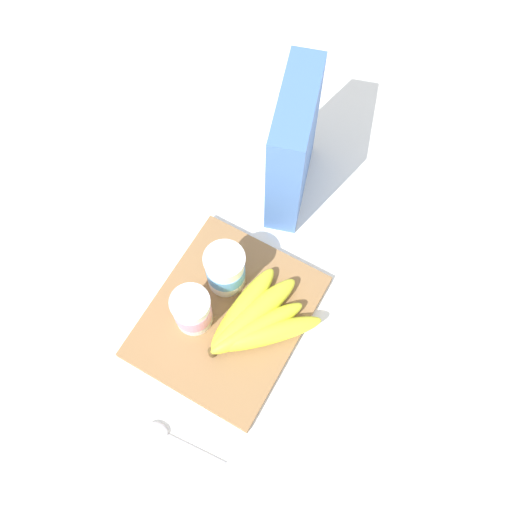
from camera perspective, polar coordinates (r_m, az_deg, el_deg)
The scene contains 7 objects.
ground_plane at distance 0.98m, azimuth -2.89°, elevation -6.21°, with size 2.40×2.40×0.00m, color white.
cutting_board at distance 0.97m, azimuth -2.91°, elevation -6.07°, with size 0.30×0.25×0.02m, color olive.
cereal_box at distance 0.98m, azimuth 3.75°, elevation 10.91°, with size 0.19×0.06×0.26m, color #4770B7.
yogurt_cup_front at distance 0.93m, azimuth -6.42°, elevation -5.45°, with size 0.06×0.06×0.08m.
yogurt_cup_back at distance 0.94m, azimuth -3.09°, elevation -1.38°, with size 0.07×0.07×0.09m.
banana_bunch at distance 0.94m, azimuth -0.04°, elevation -6.57°, with size 0.19×0.16×0.04m.
spoon at distance 0.94m, azimuth -8.20°, elevation -17.70°, with size 0.03×0.13×0.01m.
Camera 1 is at (-0.24, -0.19, 0.93)m, focal length 39.82 mm.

